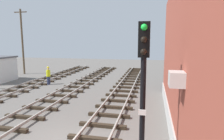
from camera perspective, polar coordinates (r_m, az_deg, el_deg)
name	(u,v)px	position (r m, az deg, el deg)	size (l,w,h in m)	color
signal_mast	(143,81)	(6.22, 9.20, -3.15)	(0.36, 0.40, 5.00)	black
utility_pole_far	(22,41)	(28.63, -25.04, 7.87)	(1.80, 0.24, 8.60)	brown
track_worker_foreground	(48,76)	(20.78, -18.33, -1.58)	(0.40, 0.40, 1.87)	#262D4C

